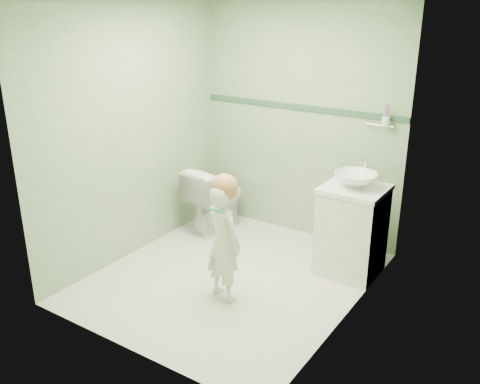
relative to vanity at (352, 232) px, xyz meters
The scene contains 12 objects.
ground 1.16m from the vanity, 140.19° to the right, with size 2.50×2.50×0.00m, color silver.
room_shell 1.35m from the vanity, 140.19° to the right, with size 2.50×2.54×2.40m.
trim_stripe 1.38m from the vanity, 147.36° to the left, with size 2.20×0.02×0.05m, color #30543A.
vanity is the anchor object (origin of this frame).
counter 0.41m from the vanity, ahead, with size 0.54×0.52×0.04m, color white.
basin 0.49m from the vanity, ahead, with size 0.37×0.37×0.13m, color white.
faucet 0.60m from the vanity, 90.00° to the left, with size 0.03×0.13×0.18m.
cup_holder 1.05m from the vanity, 83.72° to the left, with size 0.26×0.07×0.21m.
toilet 1.58m from the vanity, behind, with size 0.40×0.70×0.72m, color white.
toddler 1.23m from the vanity, 125.71° to the right, with size 0.37×0.24×1.01m, color white.
hair_cap 1.33m from the vanity, 126.40° to the right, with size 0.22×0.22×0.22m, color #A86E46.
teal_toothbrush 1.39m from the vanity, 120.76° to the right, with size 0.11×0.14×0.08m.
Camera 1 is at (2.36, -3.42, 2.36)m, focal length 39.07 mm.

